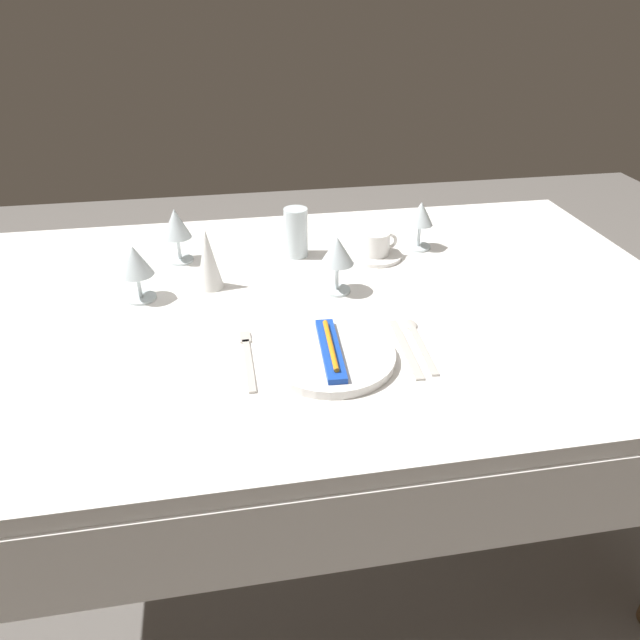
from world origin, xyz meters
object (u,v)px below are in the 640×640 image
fork_outer (248,357)px  wine_glass_centre (135,263)px  toothbrush_package (331,349)px  napkin_folded (208,259)px  dinner_knife (406,350)px  dinner_plate (330,356)px  coffee_cup_left (376,243)px  drink_tumbler (296,232)px  spoon_soup (417,339)px  wine_glass_right (421,216)px  wine_glass_left (337,253)px  wine_glass_far (176,226)px

fork_outer → wine_glass_centre: wine_glass_centre is taller
toothbrush_package → napkin_folded: size_ratio=1.43×
dinner_knife → napkin_folded: (-0.38, 0.34, 0.07)m
dinner_plate → fork_outer: size_ratio=1.22×
coffee_cup_left → drink_tumbler: size_ratio=0.75×
fork_outer → coffee_cup_left: 0.56m
toothbrush_package → wine_glass_centre: size_ratio=1.60×
napkin_folded → fork_outer: bearing=-78.0°
spoon_soup → napkin_folded: size_ratio=1.39×
napkin_folded → coffee_cup_left: bearing=13.0°
dinner_knife → napkin_folded: bearing=137.9°
fork_outer → drink_tumbler: 0.50m
wine_glass_right → napkin_folded: bearing=-166.1°
spoon_soup → coffee_cup_left: coffee_cup_left is taller
dinner_plate → wine_glass_right: wine_glass_right is taller
wine_glass_centre → wine_glass_right: (0.72, 0.17, -0.00)m
toothbrush_package → spoon_soup: bearing=12.1°
dinner_knife → wine_glass_centre: wine_glass_centre is taller
dinner_plate → spoon_soup: 0.19m
wine_glass_centre → wine_glass_right: size_ratio=1.01×
dinner_plate → wine_glass_left: bearing=76.4°
coffee_cup_left → wine_glass_far: bearing=172.9°
coffee_cup_left → wine_glass_far: size_ratio=0.68×
coffee_cup_left → wine_glass_left: 0.23m
toothbrush_package → fork_outer: toothbrush_package is taller
spoon_soup → drink_tumbler: drink_tumbler is taller
wine_glass_left → drink_tumbler: bearing=106.7°
napkin_folded → wine_glass_right: bearing=13.9°
napkin_folded → wine_glass_centre: bearing=-168.4°
dinner_knife → napkin_folded: napkin_folded is taller
wine_glass_right → drink_tumbler: bearing=178.6°
fork_outer → napkin_folded: (-0.07, 0.32, 0.07)m
drink_tumbler → napkin_folded: napkin_folded is taller
wine_glass_far → dinner_knife: bearing=-47.9°
coffee_cup_left → wine_glass_centre: (-0.59, -0.13, 0.05)m
dinner_plate → fork_outer: (-0.16, 0.03, -0.01)m
fork_outer → wine_glass_left: size_ratio=1.51×
drink_tumbler → wine_glass_far: bearing=177.0°
wine_glass_left → wine_glass_far: (-0.37, 0.24, -0.00)m
dinner_plate → dinner_knife: bearing=2.3°
fork_outer → wine_glass_far: wine_glass_far is taller
spoon_soup → wine_glass_right: wine_glass_right is taller
wine_glass_right → fork_outer: bearing=-137.3°
wine_glass_far → drink_tumbler: 0.31m
coffee_cup_left → napkin_folded: bearing=-167.0°
toothbrush_package → wine_glass_right: bearing=55.6°
napkin_folded → wine_glass_far: bearing=115.2°
wine_glass_left → wine_glass_right: (0.27, 0.21, -0.01)m
toothbrush_package → wine_glass_far: size_ratio=1.48×
spoon_soup → wine_glass_centre: 0.65m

